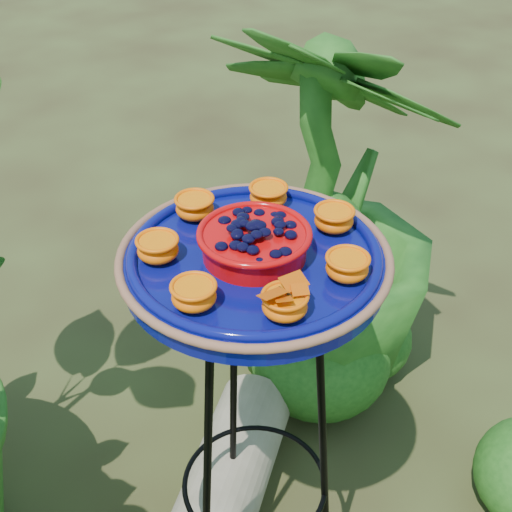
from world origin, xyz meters
The scene contains 4 objects.
tripod_stand centered at (0.00, 0.12, 0.51)m, with size 0.40×0.40×0.84m.
feeder_dish centered at (0.00, 0.12, 0.88)m, with size 0.56×0.56×0.10m.
driftwood_log centered at (0.04, 0.27, 0.10)m, with size 0.19×0.19×0.57m, color tan.
shrub_back_right centered at (0.58, 0.47, 0.54)m, with size 0.60×0.60×1.07m, color #1B4C14.
Camera 1 is at (-0.61, -0.57, 1.55)m, focal length 50.00 mm.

